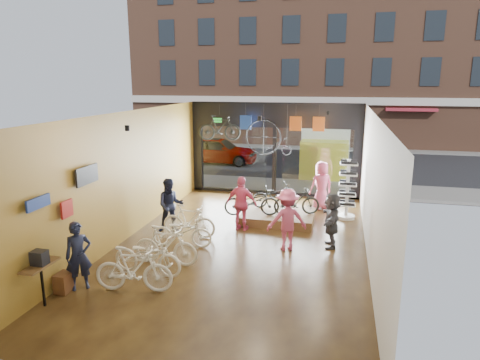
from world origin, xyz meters
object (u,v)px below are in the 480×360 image
(customer_3, at_px, (287,220))
(customer_4, at_px, (321,185))
(floor_bike_5, at_px, (189,221))
(display_bike_left, at_px, (252,201))
(customer_5, at_px, (332,220))
(penny_farthing, at_px, (271,139))
(customer_2, at_px, (242,204))
(sunglasses_rack, at_px, (347,189))
(floor_bike_2, at_px, (148,256))
(display_bike_right, at_px, (275,195))
(display_bike_mid, at_px, (297,201))
(floor_bike_3, at_px, (166,245))
(hung_bike, at_px, (220,128))
(floor_bike_1, at_px, (134,269))
(floor_bike_4, at_px, (182,232))
(street_car, at_px, (218,150))
(box_truck, at_px, (326,146))
(display_platform, at_px, (278,217))
(customer_0, at_px, (79,256))
(customer_1, at_px, (171,205))

(customer_3, bearing_deg, customer_4, -121.33)
(floor_bike_5, relative_size, display_bike_left, 0.93)
(customer_5, relative_size, penny_farthing, 0.93)
(customer_2, relative_size, sunglasses_rack, 0.85)
(floor_bike_2, distance_m, display_bike_right, 5.93)
(display_bike_mid, relative_size, customer_3, 0.87)
(floor_bike_3, bearing_deg, display_bike_mid, -34.49)
(hung_bike, bearing_deg, floor_bike_5, 170.86)
(sunglasses_rack, bearing_deg, floor_bike_5, -152.99)
(floor_bike_3, bearing_deg, customer_2, -22.37)
(customer_2, bearing_deg, floor_bike_1, 80.96)
(floor_bike_2, height_order, floor_bike_4, floor_bike_2)
(street_car, bearing_deg, hung_bike, -163.02)
(penny_farthing, bearing_deg, sunglasses_rack, -26.12)
(display_bike_left, bearing_deg, sunglasses_rack, -80.21)
(display_bike_mid, distance_m, customer_2, 1.95)
(floor_bike_4, relative_size, display_bike_mid, 1.14)
(customer_2, bearing_deg, display_bike_left, -97.80)
(customer_5, bearing_deg, customer_4, -175.36)
(street_car, xyz_separation_m, customer_4, (6.24, -7.74, 0.13))
(floor_bike_1, relative_size, floor_bike_3, 1.03)
(floor_bike_5, bearing_deg, box_truck, -17.60)
(display_platform, distance_m, customer_2, 1.68)
(floor_bike_3, xyz_separation_m, display_bike_mid, (2.94, 4.08, 0.24))
(display_bike_right, bearing_deg, floor_bike_2, 130.94)
(customer_5, height_order, hung_bike, hung_bike)
(street_car, height_order, floor_bike_4, street_car)
(sunglasses_rack, bearing_deg, street_car, 124.34)
(customer_0, relative_size, customer_1, 0.93)
(customer_2, xyz_separation_m, customer_3, (1.60, -1.29, 0.01))
(customer_0, relative_size, sunglasses_rack, 0.78)
(floor_bike_1, distance_m, floor_bike_5, 3.59)
(floor_bike_2, distance_m, display_bike_left, 4.63)
(customer_3, bearing_deg, display_bike_right, -96.54)
(hung_bike, bearing_deg, display_platform, -135.09)
(box_truck, relative_size, display_bike_left, 3.82)
(floor_bike_3, bearing_deg, hung_bike, 3.38)
(box_truck, xyz_separation_m, customer_2, (-2.21, -9.68, -0.49))
(floor_bike_4, bearing_deg, customer_2, -42.70)
(floor_bike_4, bearing_deg, customer_0, 149.45)
(floor_bike_4, distance_m, customer_1, 1.45)
(display_platform, distance_m, customer_4, 2.35)
(floor_bike_1, relative_size, floor_bike_5, 1.06)
(customer_5, bearing_deg, customer_3, -69.55)
(display_bike_left, bearing_deg, customer_4, -57.06)
(box_truck, distance_m, floor_bike_2, 13.87)
(customer_3, bearing_deg, floor_bike_2, 15.55)
(display_platform, xyz_separation_m, customer_5, (1.81, -1.92, 0.64))
(floor_bike_4, height_order, customer_5, customer_5)
(customer_2, distance_m, sunglasses_rack, 3.82)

